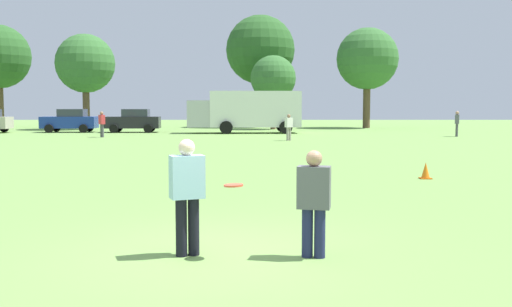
{
  "coord_description": "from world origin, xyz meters",
  "views": [
    {
      "loc": [
        0.54,
        -8.17,
        2.13
      ],
      "look_at": [
        0.52,
        2.34,
        1.25
      ],
      "focal_mm": 40.66,
      "sensor_mm": 36.0,
      "label": 1
    }
  ],
  "objects_px": {
    "bystander_field_marshal": "(458,122)",
    "player_defender": "(315,198)",
    "parked_car_mid_left": "(71,120)",
    "parked_car_center": "(135,121)",
    "bystander_far_jogger": "(103,123)",
    "frisbee": "(235,185)",
    "traffic_cone": "(427,171)",
    "player_thrower": "(188,190)",
    "box_truck": "(248,110)",
    "bystander_sideline_watcher": "(290,126)"
  },
  "relations": [
    {
      "from": "bystander_field_marshal",
      "to": "player_defender",
      "type": "bearing_deg",
      "value": -112.3
    },
    {
      "from": "parked_car_mid_left",
      "to": "parked_car_center",
      "type": "distance_m",
      "value": 5.01
    },
    {
      "from": "parked_car_mid_left",
      "to": "bystander_far_jogger",
      "type": "xyz_separation_m",
      "value": [
        4.38,
        -7.11,
        0.04
      ]
    },
    {
      "from": "frisbee",
      "to": "bystander_far_jogger",
      "type": "xyz_separation_m",
      "value": [
        -9.91,
        30.44,
        -0.05
      ]
    },
    {
      "from": "traffic_cone",
      "to": "player_thrower",
      "type": "bearing_deg",
      "value": -124.39
    },
    {
      "from": "parked_car_mid_left",
      "to": "bystander_far_jogger",
      "type": "height_order",
      "value": "parked_car_mid_left"
    },
    {
      "from": "traffic_cone",
      "to": "bystander_field_marshal",
      "type": "bearing_deg",
      "value": 68.9
    },
    {
      "from": "parked_car_center",
      "to": "bystander_far_jogger",
      "type": "distance_m",
      "value": 7.02
    },
    {
      "from": "player_thrower",
      "to": "box_truck",
      "type": "distance_m",
      "value": 36.03
    },
    {
      "from": "bystander_far_jogger",
      "to": "parked_car_center",
      "type": "bearing_deg",
      "value": 84.92
    },
    {
      "from": "player_thrower",
      "to": "parked_car_center",
      "type": "bearing_deg",
      "value": 103.02
    },
    {
      "from": "traffic_cone",
      "to": "player_defender",
      "type": "bearing_deg",
      "value": -115.32
    },
    {
      "from": "bystander_far_jogger",
      "to": "frisbee",
      "type": "bearing_deg",
      "value": -71.97
    },
    {
      "from": "bystander_far_jogger",
      "to": "bystander_field_marshal",
      "type": "xyz_separation_m",
      "value": [
        23.82,
        0.79,
        0.01
      ]
    },
    {
      "from": "player_thrower",
      "to": "parked_car_mid_left",
      "type": "height_order",
      "value": "parked_car_mid_left"
    },
    {
      "from": "parked_car_center",
      "to": "traffic_cone",
      "type": "bearing_deg",
      "value": -63.21
    },
    {
      "from": "traffic_cone",
      "to": "box_truck",
      "type": "distance_m",
      "value": 28.04
    },
    {
      "from": "bystander_far_jogger",
      "to": "bystander_field_marshal",
      "type": "height_order",
      "value": "bystander_field_marshal"
    },
    {
      "from": "parked_car_mid_left",
      "to": "bystander_sideline_watcher",
      "type": "relative_size",
      "value": 2.71
    },
    {
      "from": "player_thrower",
      "to": "parked_car_center",
      "type": "relative_size",
      "value": 0.39
    },
    {
      "from": "frisbee",
      "to": "box_truck",
      "type": "distance_m",
      "value": 36.15
    },
    {
      "from": "frisbee",
      "to": "traffic_cone",
      "type": "relative_size",
      "value": 0.56
    },
    {
      "from": "player_thrower",
      "to": "player_defender",
      "type": "xyz_separation_m",
      "value": [
        1.77,
        -0.09,
        -0.09
      ]
    },
    {
      "from": "player_defender",
      "to": "bystander_sideline_watcher",
      "type": "distance_m",
      "value": 26.77
    },
    {
      "from": "bystander_field_marshal",
      "to": "parked_car_center",
      "type": "bearing_deg",
      "value": 165.02
    },
    {
      "from": "frisbee",
      "to": "traffic_cone",
      "type": "bearing_deg",
      "value": 59.04
    },
    {
      "from": "player_thrower",
      "to": "parked_car_mid_left",
      "type": "xyz_separation_m",
      "value": [
        -13.64,
        37.43,
        -0.01
      ]
    },
    {
      "from": "parked_car_center",
      "to": "bystander_field_marshal",
      "type": "bearing_deg",
      "value": -14.98
    },
    {
      "from": "bystander_sideline_watcher",
      "to": "bystander_field_marshal",
      "type": "relative_size",
      "value": 0.92
    },
    {
      "from": "traffic_cone",
      "to": "parked_car_mid_left",
      "type": "xyz_separation_m",
      "value": [
        -19.52,
        28.85,
        0.69
      ]
    },
    {
      "from": "player_thrower",
      "to": "bystander_field_marshal",
      "type": "relative_size",
      "value": 0.96
    },
    {
      "from": "player_defender",
      "to": "parked_car_mid_left",
      "type": "bearing_deg",
      "value": 112.33
    },
    {
      "from": "parked_car_center",
      "to": "bystander_far_jogger",
      "type": "height_order",
      "value": "parked_car_center"
    },
    {
      "from": "player_thrower",
      "to": "bystander_field_marshal",
      "type": "bearing_deg",
      "value": 64.91
    },
    {
      "from": "frisbee",
      "to": "parked_car_mid_left",
      "type": "xyz_separation_m",
      "value": [
        -14.29,
        37.55,
        -0.1
      ]
    },
    {
      "from": "frisbee",
      "to": "traffic_cone",
      "type": "height_order",
      "value": "frisbee"
    },
    {
      "from": "box_truck",
      "to": "bystander_field_marshal",
      "type": "xyz_separation_m",
      "value": [
        14.3,
        -4.9,
        -0.78
      ]
    },
    {
      "from": "traffic_cone",
      "to": "bystander_sideline_watcher",
      "type": "xyz_separation_m",
      "value": [
        -2.94,
        18.06,
        0.66
      ]
    },
    {
      "from": "player_thrower",
      "to": "parked_car_mid_left",
      "type": "bearing_deg",
      "value": 110.02
    },
    {
      "from": "parked_car_mid_left",
      "to": "bystander_sideline_watcher",
      "type": "bearing_deg",
      "value": -33.05
    },
    {
      "from": "bystander_sideline_watcher",
      "to": "bystander_field_marshal",
      "type": "height_order",
      "value": "bystander_field_marshal"
    },
    {
      "from": "traffic_cone",
      "to": "bystander_sideline_watcher",
      "type": "bearing_deg",
      "value": 99.26
    },
    {
      "from": "player_defender",
      "to": "bystander_far_jogger",
      "type": "bearing_deg",
      "value": 109.93
    },
    {
      "from": "bystander_field_marshal",
      "to": "bystander_sideline_watcher",
      "type": "bearing_deg",
      "value": -159.01
    },
    {
      "from": "player_defender",
      "to": "bystander_field_marshal",
      "type": "xyz_separation_m",
      "value": [
        12.8,
        31.21,
        0.13
      ]
    },
    {
      "from": "parked_car_center",
      "to": "box_truck",
      "type": "bearing_deg",
      "value": -8.34
    },
    {
      "from": "box_truck",
      "to": "parked_car_center",
      "type": "bearing_deg",
      "value": 171.66
    },
    {
      "from": "player_defender",
      "to": "bystander_far_jogger",
      "type": "distance_m",
      "value": 32.36
    },
    {
      "from": "traffic_cone",
      "to": "parked_car_mid_left",
      "type": "bearing_deg",
      "value": 124.08
    },
    {
      "from": "bystander_far_jogger",
      "to": "player_thrower",
      "type": "bearing_deg",
      "value": -73.03
    }
  ]
}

